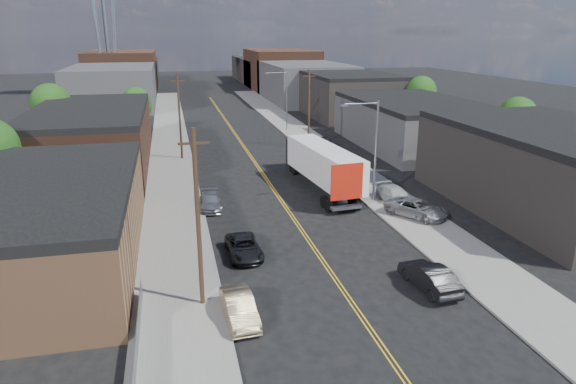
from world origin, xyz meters
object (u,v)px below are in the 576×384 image
car_left_b (239,308)px  car_left_d (210,201)px  car_right_lot_b (395,195)px  car_right_oncoming (429,277)px  car_right_lot_c (326,143)px  car_left_c (244,247)px  semi_truck (319,162)px  car_right_lot_a (416,208)px

car_left_b → car_left_d: bearing=86.3°
car_right_lot_b → car_left_d: bearing=165.3°
car_left_b → car_right_oncoming: bearing=0.9°
car_left_b → car_right_lot_b: car_right_lot_b is taller
car_left_b → car_right_oncoming: (11.40, 0.93, 0.06)m
car_left_b → car_right_lot_c: 41.63m
car_left_c → car_left_d: bearing=95.9°
semi_truck → car_left_d: semi_truck is taller
car_right_oncoming → car_right_lot_a: (4.75, 11.24, 0.09)m
car_left_c → car_right_lot_b: car_right_lot_b is taller
car_right_oncoming → car_right_lot_b: size_ratio=0.99×
car_left_d → car_right_oncoming: size_ratio=0.95×
semi_truck → car_left_b: bearing=-121.5°
car_right_oncoming → car_right_lot_b: bearing=-112.1°
car_left_b → car_left_d: size_ratio=0.97×
car_right_oncoming → car_right_lot_b: 15.76m
car_left_d → car_right_lot_c: car_right_lot_c is taller
semi_truck → car_left_c: (-9.50, -14.56, -1.83)m
car_left_c → car_right_lot_b: bearing=26.9°
car_right_lot_c → car_right_lot_a: bearing=-75.3°
car_left_b → car_right_lot_b: 22.64m
car_right_oncoming → car_right_lot_c: 37.65m
car_left_d → car_right_lot_c: (16.44, 19.88, 0.26)m
car_left_b → car_right_lot_a: 20.22m
car_left_d → semi_truck: bearing=23.6°
car_left_b → car_left_d: 18.37m
car_left_c → car_right_lot_c: bearing=61.8°
car_left_c → car_right_lot_c: car_right_lot_c is taller
car_left_c → semi_truck: bearing=55.1°
car_right_lot_a → car_right_lot_c: bearing=55.5°
car_left_b → semi_truck: bearing=60.5°
car_left_d → car_right_lot_c: bearing=53.0°
car_right_oncoming → car_right_lot_a: bearing=-117.9°
semi_truck → car_left_c: semi_truck is taller
car_right_lot_b → car_right_lot_c: bearing=82.7°
car_left_b → car_right_oncoming: 11.44m
car_right_lot_b → car_right_lot_c: car_right_lot_c is taller
car_left_b → car_left_c: car_left_b is taller
car_right_lot_a → car_right_lot_b: size_ratio=1.09×
semi_truck → car_right_lot_c: size_ratio=3.83×
car_right_lot_a → car_right_lot_c: (0.29, 26.08, 0.03)m
car_left_c → car_right_lot_a: car_right_lot_a is taller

